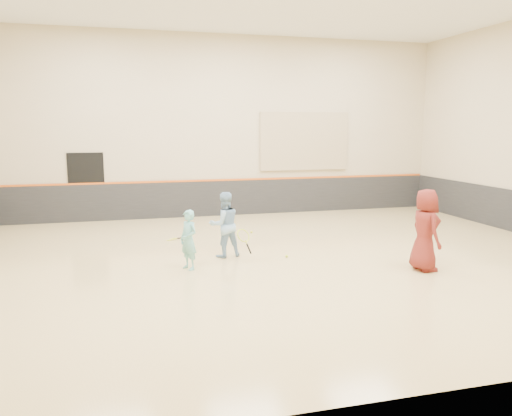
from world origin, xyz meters
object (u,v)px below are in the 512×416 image
object	(u,v)px
instructor	(224,225)
young_man	(425,230)
spare_racket	(171,237)
girl	(189,240)

from	to	relation	value
instructor	young_man	xyz separation A→B (m)	(3.86, -2.17, 0.10)
instructor	young_man	distance (m)	4.43
spare_racket	young_man	bearing A→B (deg)	-40.83
girl	instructor	xyz separation A→B (m)	(0.94, 0.83, 0.12)
young_man	spare_racket	size ratio (longest dim) A/B	2.59
girl	spare_racket	size ratio (longest dim) A/B	1.92
young_man	instructor	bearing A→B (deg)	62.78
girl	young_man	xyz separation A→B (m)	(4.80, -1.33, 0.23)
instructor	spare_racket	distance (m)	2.42
young_man	spare_racket	xyz separation A→B (m)	(-4.91, 4.24, -0.78)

